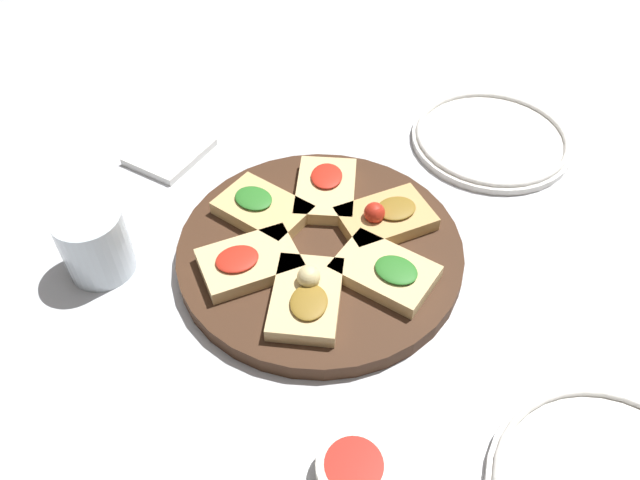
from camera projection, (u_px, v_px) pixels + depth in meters
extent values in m
plane|color=silver|center=(320.00, 257.00, 0.78)|extent=(3.00, 3.00, 0.00)
cylinder|color=#422819|center=(320.00, 251.00, 0.77)|extent=(0.35, 0.35, 0.02)
cube|color=tan|center=(386.00, 218.00, 0.78)|extent=(0.12, 0.13, 0.02)
ellipsoid|color=olive|center=(396.00, 208.00, 0.77)|extent=(0.06, 0.06, 0.01)
sphere|color=red|center=(374.00, 213.00, 0.76)|extent=(0.03, 0.03, 0.03)
cube|color=#E5C689|center=(326.00, 190.00, 0.81)|extent=(0.12, 0.08, 0.02)
ellipsoid|color=red|center=(327.00, 176.00, 0.81)|extent=(0.05, 0.05, 0.01)
cube|color=#DBB775|center=(263.00, 210.00, 0.79)|extent=(0.12, 0.13, 0.02)
ellipsoid|color=#2D7A28|center=(253.00, 198.00, 0.79)|extent=(0.06, 0.06, 0.01)
cube|color=#E5C689|center=(250.00, 262.00, 0.73)|extent=(0.12, 0.13, 0.02)
ellipsoid|color=red|center=(237.00, 259.00, 0.72)|extent=(0.06, 0.06, 0.01)
cube|color=#E5C689|center=(311.00, 299.00, 0.69)|extent=(0.12, 0.08, 0.02)
ellipsoid|color=olive|center=(309.00, 302.00, 0.67)|extent=(0.05, 0.04, 0.01)
sphere|color=beige|center=(312.00, 277.00, 0.69)|extent=(0.03, 0.03, 0.03)
cube|color=#E5C689|center=(385.00, 272.00, 0.72)|extent=(0.11, 0.13, 0.02)
ellipsoid|color=#2D7A28|center=(396.00, 270.00, 0.70)|extent=(0.06, 0.06, 0.01)
cylinder|color=white|center=(491.00, 140.00, 0.93)|extent=(0.24, 0.24, 0.01)
torus|color=white|center=(492.00, 136.00, 0.92)|extent=(0.22, 0.22, 0.01)
cylinder|color=silver|center=(95.00, 243.00, 0.73)|extent=(0.08, 0.08, 0.09)
cube|color=white|center=(170.00, 152.00, 0.91)|extent=(0.13, 0.12, 0.01)
cylinder|color=silver|center=(353.00, 470.00, 0.58)|extent=(0.07, 0.07, 0.02)
cylinder|color=#B22319|center=(354.00, 465.00, 0.57)|extent=(0.06, 0.06, 0.00)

